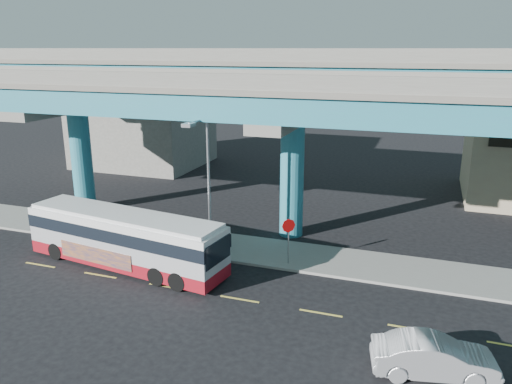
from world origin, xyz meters
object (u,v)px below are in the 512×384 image
(transit_bus, at_px, (125,237))
(parked_car, at_px, (117,221))
(street_lamp, at_px, (204,168))
(stop_sign, at_px, (289,231))
(sedan, at_px, (434,357))

(transit_bus, xyz_separation_m, parked_car, (-3.63, 4.42, -0.95))
(parked_car, bearing_deg, street_lamp, -94.56)
(street_lamp, xyz_separation_m, stop_sign, (4.63, 0.75, -3.35))
(transit_bus, relative_size, street_lamp, 1.51)
(sedan, distance_m, street_lamp, 14.82)
(parked_car, height_order, street_lamp, street_lamp)
(stop_sign, bearing_deg, sedan, -61.86)
(transit_bus, relative_size, parked_car, 3.31)
(transit_bus, distance_m, stop_sign, 9.01)
(stop_sign, bearing_deg, transit_bus, -178.55)
(sedan, distance_m, parked_car, 21.78)
(transit_bus, bearing_deg, parked_car, 137.28)
(transit_bus, height_order, parked_car, transit_bus)
(transit_bus, distance_m, parked_car, 5.80)
(sedan, bearing_deg, transit_bus, 62.32)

